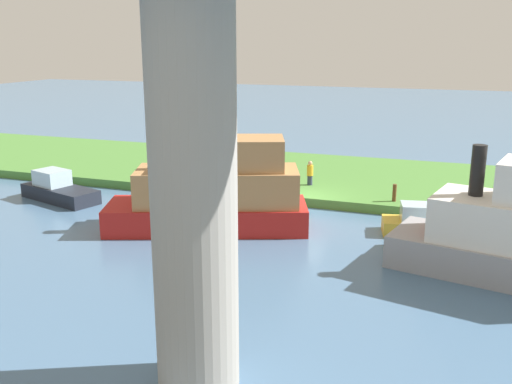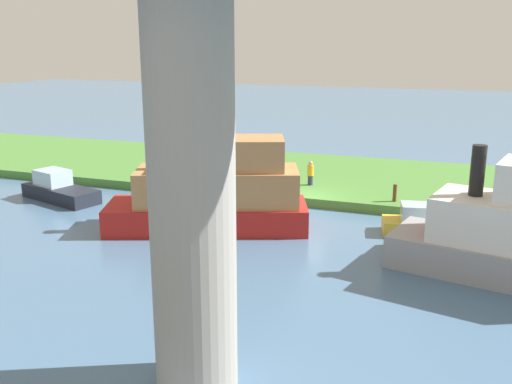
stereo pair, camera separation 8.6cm
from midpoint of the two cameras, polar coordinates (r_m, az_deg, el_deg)
ground_plane at (r=30.31m, az=4.66°, el=-1.50°), size 160.00×160.00×0.00m
grassy_bank at (r=35.88m, az=7.18°, el=1.43°), size 80.00×12.00×0.50m
bridge_pylon at (r=13.53m, az=-6.21°, el=0.06°), size 2.07×2.07×10.15m
person_on_bank at (r=32.75m, az=5.50°, el=1.89°), size 0.51×0.51×1.39m
mooring_post at (r=30.17m, az=13.69°, el=-0.09°), size 0.20×0.20×0.89m
houseboat_blue at (r=26.40m, az=-4.15°, el=-0.05°), size 9.66×6.01×4.68m
motorboat_white at (r=33.25m, az=-18.92°, el=0.24°), size 5.14×3.08×1.62m
skiff_small at (r=27.00m, az=16.72°, el=-3.05°), size 4.41×2.28×1.40m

